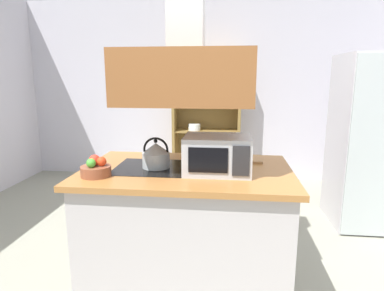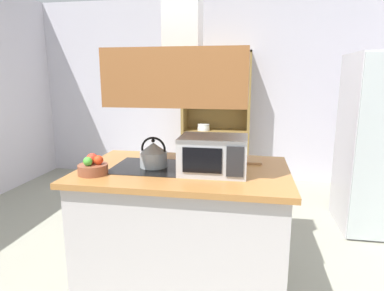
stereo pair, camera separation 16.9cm
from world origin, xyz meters
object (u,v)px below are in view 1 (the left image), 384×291
cutting_board (241,158)px  fruit_bowl (96,168)px  refrigerator (381,142)px  kettle (156,155)px  microwave (217,154)px  dish_cabinet (207,125)px

cutting_board → fruit_bowl: bearing=-150.4°
cutting_board → refrigerator: bearing=32.2°
kettle → fruit_bowl: kettle is taller
refrigerator → microwave: bearing=-141.5°
dish_cabinet → kettle: (-0.20, -2.60, 0.14)m
fruit_bowl → refrigerator: bearing=31.1°
dish_cabinet → microwave: (0.25, -2.67, 0.18)m
microwave → cutting_board: bearing=65.5°
refrigerator → dish_cabinet: dish_cabinet is taller
kettle → cutting_board: bearing=26.4°
refrigerator → cutting_board: bearing=-147.8°
dish_cabinet → fruit_bowl: 2.90m
kettle → cutting_board: 0.71m
cutting_board → fruit_bowl: 1.14m
fruit_bowl → microwave: bearing=12.1°
fruit_bowl → cutting_board: bearing=29.6°
refrigerator → fruit_bowl: refrigerator is taller
refrigerator → kettle: refrigerator is taller
microwave → fruit_bowl: microwave is taller
refrigerator → microwave: (-1.65, -1.32, 0.14)m
cutting_board → microwave: bearing=-114.5°
dish_cabinet → fruit_bowl: bearing=-101.2°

